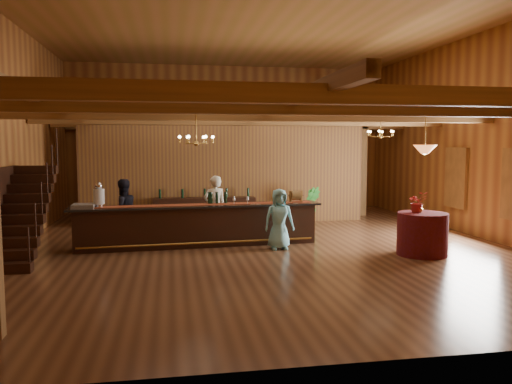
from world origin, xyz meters
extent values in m
plane|color=brown|center=(0.00, 0.00, 0.00)|extent=(14.00, 14.00, 0.00)
plane|color=#935D2F|center=(0.00, 0.00, 5.50)|extent=(14.00, 14.00, 0.00)
cube|color=#9A6029|center=(0.00, 7.00, 2.75)|extent=(12.00, 0.10, 5.50)
cube|color=#9A6029|center=(0.00, -7.00, 2.75)|extent=(12.00, 0.10, 5.50)
cube|color=#9A6029|center=(-6.00, 0.00, 2.75)|extent=(0.10, 14.00, 5.50)
cube|color=#9A6029|center=(6.00, 0.00, 2.75)|extent=(0.10, 14.00, 5.50)
cube|color=#9B6431|center=(0.00, -5.50, 3.20)|extent=(11.90, 0.20, 0.28)
cube|color=#9B6431|center=(0.00, -3.00, 3.20)|extent=(11.90, 0.20, 0.28)
cube|color=#9B6431|center=(0.00, -0.50, 3.20)|extent=(11.90, 0.20, 0.28)
cube|color=#9B6431|center=(0.00, 2.00, 3.20)|extent=(11.90, 0.20, 0.28)
cube|color=#9B6431|center=(0.00, 4.50, 3.20)|extent=(11.90, 0.20, 0.28)
cube|color=#9B6431|center=(0.00, 6.80, 3.20)|extent=(11.90, 0.20, 0.28)
cube|color=#9B6431|center=(-4.50, 0.00, 3.34)|extent=(0.18, 13.90, 0.22)
cube|color=#9B6431|center=(0.00, 0.00, 3.34)|extent=(0.18, 13.90, 0.22)
cube|color=#9B6431|center=(4.50, 0.00, 3.34)|extent=(0.18, 13.90, 0.22)
cube|color=#9B6431|center=(-4.50, 4.50, 1.60)|extent=(0.20, 0.20, 3.20)
cube|color=#9B6431|center=(4.50, 4.50, 1.60)|extent=(0.20, 0.20, 3.20)
cube|color=brown|center=(-0.50, 3.50, 1.55)|extent=(9.00, 0.18, 3.10)
cube|color=white|center=(5.95, 1.00, 1.55)|extent=(0.12, 1.05, 1.75)
cube|color=black|center=(-5.45, -2.00, 0.10)|extent=(1.00, 0.28, 0.20)
cube|color=black|center=(-5.45, -1.72, 0.30)|extent=(1.00, 0.28, 0.20)
cube|color=black|center=(-5.45, -1.44, 0.50)|extent=(1.00, 0.28, 0.20)
cube|color=black|center=(-5.45, -1.16, 0.70)|extent=(1.00, 0.28, 0.20)
cube|color=black|center=(-5.45, -0.88, 0.90)|extent=(1.00, 0.28, 0.20)
cube|color=black|center=(-5.45, -0.60, 1.10)|extent=(1.00, 0.28, 0.20)
cube|color=black|center=(-5.45, -0.32, 1.30)|extent=(1.00, 0.28, 0.20)
cube|color=black|center=(-5.45, -0.04, 1.50)|extent=(1.00, 0.28, 0.20)
cube|color=black|center=(-5.45, 0.24, 1.70)|extent=(1.00, 0.28, 0.20)
cube|color=black|center=(-5.45, 0.52, 1.90)|extent=(1.00, 0.28, 0.20)
cube|color=black|center=(1.00, 5.50, 0.55)|extent=(1.20, 0.60, 1.10)
cube|color=olive|center=(-2.00, 5.50, 0.50)|extent=(1.00, 0.60, 1.00)
cube|color=black|center=(-1.57, 0.02, 0.49)|extent=(5.89, 0.99, 0.98)
cube|color=black|center=(-1.57, 0.02, 1.00)|extent=(6.19, 1.13, 0.05)
cube|color=maroon|center=(-1.57, 0.02, 1.03)|extent=(5.78, 0.74, 0.01)
cylinder|color=#BA8E3D|center=(-1.57, -0.37, 0.15)|extent=(5.66, 0.39, 0.05)
cylinder|color=silver|center=(-3.91, -0.07, 1.07)|extent=(0.18, 0.18, 0.08)
cylinder|color=silver|center=(-3.91, -0.07, 1.29)|extent=(0.26, 0.26, 0.36)
sphere|color=silver|center=(-3.91, -0.07, 1.54)|extent=(0.18, 0.18, 0.18)
cube|color=gray|center=(-4.24, -0.19, 1.08)|extent=(0.50, 0.50, 0.10)
cube|color=olive|center=(0.79, 0.12, 1.18)|extent=(0.06, 0.06, 0.30)
cube|color=olive|center=(1.07, 0.12, 1.18)|extent=(0.06, 0.06, 0.30)
cylinder|color=olive|center=(0.93, 0.12, 1.21)|extent=(0.24, 0.24, 0.24)
cylinder|color=black|center=(-1.28, 0.16, 1.18)|extent=(0.07, 0.07, 0.30)
cylinder|color=black|center=(-1.24, 0.16, 1.18)|extent=(0.07, 0.07, 0.30)
cylinder|color=black|center=(-1.10, 0.17, 1.18)|extent=(0.07, 0.07, 0.30)
cylinder|color=black|center=(-0.88, 0.18, 1.18)|extent=(0.07, 0.07, 0.30)
cube|color=black|center=(-1.20, 3.11, 0.44)|extent=(3.15, 0.71, 0.88)
cylinder|color=#501123|center=(3.39, -1.87, 0.48)|extent=(1.12, 1.12, 0.97)
cylinder|color=#BA8E3D|center=(-1.63, -0.62, 2.87)|extent=(0.02, 0.02, 0.67)
sphere|color=#BA8E3D|center=(-1.63, -0.62, 2.53)|extent=(0.12, 0.12, 0.12)
torus|color=#BA8E3D|center=(-1.63, -0.62, 2.63)|extent=(0.80, 0.80, 0.04)
cylinder|color=#BA8E3D|center=(3.91, 1.73, 2.97)|extent=(0.02, 0.02, 0.46)
sphere|color=#BA8E3D|center=(3.91, 1.73, 2.74)|extent=(0.12, 0.12, 0.12)
torus|color=#BA8E3D|center=(3.91, 1.73, 2.84)|extent=(0.80, 0.80, 0.04)
cylinder|color=#BA8E3D|center=(3.39, -1.87, 2.80)|extent=(0.02, 0.02, 0.80)
cone|color=orange|center=(3.39, -1.87, 2.40)|extent=(0.52, 0.52, 0.20)
imported|color=white|center=(-1.09, 0.80, 0.85)|extent=(0.70, 0.55, 1.70)
imported|color=black|center=(-3.45, 0.76, 0.82)|extent=(0.99, 0.92, 1.64)
imported|color=#81D9E7|center=(0.32, -0.69, 0.73)|extent=(0.72, 0.47, 1.46)
imported|color=#226E21|center=(2.02, 2.65, 0.61)|extent=(0.71, 0.59, 1.22)
imported|color=#A32624|center=(3.29, -1.77, 1.21)|extent=(0.43, 0.38, 0.48)
imported|color=#BA8E3D|center=(3.32, -1.80, 1.12)|extent=(0.17, 0.17, 0.30)
camera|label=1|loc=(-2.23, -12.25, 2.50)|focal=35.00mm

